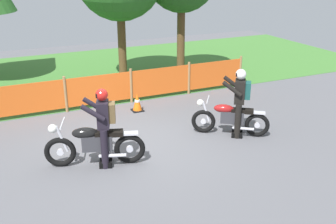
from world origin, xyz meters
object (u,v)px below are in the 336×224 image
(motorcycle_lead, at_px, (230,118))
(traffic_cone, at_px, (137,102))
(rider_trailing, at_px, (104,123))
(rider_lead, at_px, (240,99))
(motorcycle_trailing, at_px, (94,144))

(motorcycle_lead, height_order, traffic_cone, motorcycle_lead)
(motorcycle_lead, distance_m, rider_trailing, 3.27)
(traffic_cone, bearing_deg, rider_lead, -57.63)
(motorcycle_trailing, relative_size, rider_trailing, 1.20)
(motorcycle_trailing, xyz_separation_m, rider_trailing, (0.22, -0.07, 0.47))
(motorcycle_lead, xyz_separation_m, rider_trailing, (-3.23, -0.21, 0.51))
(traffic_cone, bearing_deg, motorcycle_lead, -59.21)
(rider_lead, bearing_deg, motorcycle_lead, 0.51)
(motorcycle_lead, height_order, rider_lead, rider_lead)
(rider_lead, distance_m, traffic_cone, 3.19)
(motorcycle_lead, relative_size, rider_lead, 0.96)
(motorcycle_lead, relative_size, motorcycle_trailing, 0.80)
(motorcycle_trailing, bearing_deg, traffic_cone, -107.58)
(rider_trailing, bearing_deg, rider_lead, -159.67)
(rider_lead, xyz_separation_m, traffic_cone, (-1.67, 2.63, -0.69))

